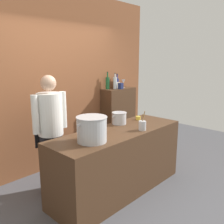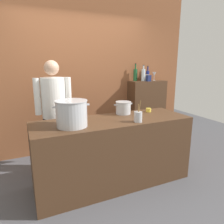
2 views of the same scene
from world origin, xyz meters
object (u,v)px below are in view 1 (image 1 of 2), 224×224
(butter_jar, at_px, (138,118))
(spice_tin_navy, at_px, (121,86))
(stockpot_large, at_px, (92,129))
(stockpot_small, at_px, (119,118))
(wine_bottle_cobalt, at_px, (117,83))
(chef, at_px, (50,126))
(utensil_crock, at_px, (142,125))
(wine_bottle_clear, at_px, (115,83))
(wine_glass_short, at_px, (123,82))
(spice_tin_cream, at_px, (117,85))
(wine_bottle_green, at_px, (108,83))

(butter_jar, height_order, spice_tin_navy, spice_tin_navy)
(stockpot_large, height_order, spice_tin_navy, spice_tin_navy)
(stockpot_small, xyz_separation_m, wine_bottle_cobalt, (1.12, 1.06, 0.38))
(chef, distance_m, stockpot_large, 0.78)
(stockpot_small, distance_m, spice_tin_navy, 1.36)
(stockpot_large, distance_m, wine_bottle_cobalt, 2.39)
(stockpot_small, xyz_separation_m, spice_tin_navy, (1.00, 0.86, 0.34))
(stockpot_large, bearing_deg, stockpot_small, 20.10)
(wine_bottle_cobalt, bearing_deg, utensil_crock, -127.07)
(stockpot_large, bearing_deg, wine_bottle_clear, 35.48)
(butter_jar, bearing_deg, wine_glass_short, 51.49)
(stockpot_large, xyz_separation_m, spice_tin_navy, (1.83, 1.16, 0.28))
(utensil_crock, height_order, wine_bottle_clear, wine_bottle_clear)
(utensil_crock, distance_m, wine_bottle_clear, 1.77)
(spice_tin_cream, bearing_deg, butter_jar, -121.75)
(utensil_crock, relative_size, spice_tin_navy, 2.24)
(stockpot_large, xyz_separation_m, stockpot_small, (0.83, 0.30, -0.06))
(stockpot_small, distance_m, wine_bottle_cobalt, 1.59)
(utensil_crock, bearing_deg, spice_tin_navy, 51.89)
(butter_jar, bearing_deg, spice_tin_navy, 56.66)
(stockpot_large, xyz_separation_m, utensil_crock, (0.80, -0.15, -0.09))
(wine_bottle_clear, bearing_deg, stockpot_large, -144.52)
(wine_bottle_cobalt, xyz_separation_m, spice_tin_cream, (-0.07, -0.07, -0.04))
(utensil_crock, distance_m, wine_bottle_green, 1.76)
(spice_tin_navy, distance_m, spice_tin_cream, 0.14)
(wine_bottle_green, bearing_deg, spice_tin_cream, -10.42)
(stockpot_large, bearing_deg, wine_glass_short, 32.02)
(stockpot_small, height_order, utensil_crock, utensil_crock)
(wine_glass_short, bearing_deg, wine_bottle_clear, -175.84)
(butter_jar, height_order, spice_tin_cream, spice_tin_cream)
(wine_bottle_green, distance_m, wine_glass_short, 0.42)
(stockpot_small, relative_size, butter_jar, 3.66)
(wine_bottle_clear, relative_size, wine_bottle_cobalt, 1.09)
(stockpot_small, xyz_separation_m, wine_glass_short, (1.22, 0.98, 0.40))
(wine_glass_short, bearing_deg, wine_bottle_cobalt, 143.86)
(wine_glass_short, bearing_deg, spice_tin_cream, 176.23)
(wine_bottle_clear, xyz_separation_m, spice_tin_cream, (0.10, 0.03, -0.06))
(spice_tin_navy, bearing_deg, wine_bottle_clear, 118.85)
(spice_tin_navy, bearing_deg, stockpot_large, -147.60)
(utensil_crock, bearing_deg, butter_jar, 43.05)
(wine_bottle_clear, bearing_deg, wine_bottle_cobalt, 30.21)
(stockpot_large, bearing_deg, wine_bottle_green, 39.34)
(utensil_crock, height_order, spice_tin_navy, spice_tin_navy)
(chef, xyz_separation_m, wine_glass_short, (2.13, 0.52, 0.43))
(butter_jar, xyz_separation_m, wine_bottle_green, (0.40, 1.09, 0.47))
(wine_bottle_cobalt, height_order, wine_glass_short, wine_bottle_cobalt)
(stockpot_small, distance_m, butter_jar, 0.41)
(chef, xyz_separation_m, stockpot_small, (0.91, -0.46, 0.03))
(spice_tin_cream, bearing_deg, wine_bottle_green, 169.58)
(butter_jar, relative_size, wine_bottle_green, 0.23)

